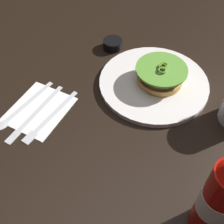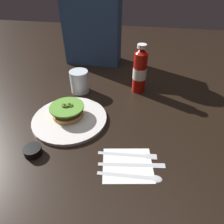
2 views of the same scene
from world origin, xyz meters
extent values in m
plane|color=black|center=(0.00, 0.00, 0.00)|extent=(3.00, 3.00, 0.00)
cylinder|color=silver|center=(0.00, -0.01, 0.01)|extent=(0.30, 0.30, 0.01)
cylinder|color=tan|center=(-0.01, 0.00, 0.02)|extent=(0.12, 0.12, 0.02)
cylinder|color=#512D19|center=(-0.01, 0.00, 0.04)|extent=(0.11, 0.11, 0.02)
cylinder|color=red|center=(-0.01, 0.00, 0.05)|extent=(0.10, 0.10, 0.01)
cylinder|color=#54912F|center=(-0.01, 0.00, 0.06)|extent=(0.14, 0.14, 0.01)
torus|color=#517A27|center=(0.00, 0.01, 0.06)|extent=(0.02, 0.02, 0.01)
torus|color=#52781D|center=(-0.01, 0.00, 0.06)|extent=(0.02, 0.02, 0.01)
torus|color=#4D741C|center=(-0.02, 0.00, 0.06)|extent=(0.02, 0.02, 0.01)
cylinder|color=#AC0F07|center=(0.25, 0.27, 0.10)|extent=(0.06, 0.06, 0.19)
cylinder|color=white|center=(0.25, 0.27, 0.09)|extent=(0.06, 0.06, 0.05)
cylinder|color=black|center=(-0.06, -0.20, 0.01)|extent=(0.06, 0.06, 0.03)
cube|color=white|center=(0.26, -0.19, 0.00)|extent=(0.18, 0.16, 0.00)
cube|color=silver|center=(0.27, -0.23, 0.00)|extent=(0.19, 0.03, 0.00)
ellipsoid|color=silver|center=(0.35, -0.23, 0.00)|extent=(0.04, 0.03, 0.00)
cube|color=silver|center=(0.26, -0.19, 0.00)|extent=(0.19, 0.04, 0.00)
cube|color=silver|center=(0.34, -0.18, 0.00)|extent=(0.08, 0.03, 0.00)
cube|color=silver|center=(0.25, -0.15, 0.00)|extent=(0.19, 0.03, 0.00)
cube|color=silver|center=(0.33, -0.14, 0.00)|extent=(0.04, 0.03, 0.00)
camera|label=1|loc=(0.52, 0.26, 0.58)|focal=47.17mm
camera|label=2|loc=(0.28, -0.59, 0.52)|focal=31.69mm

